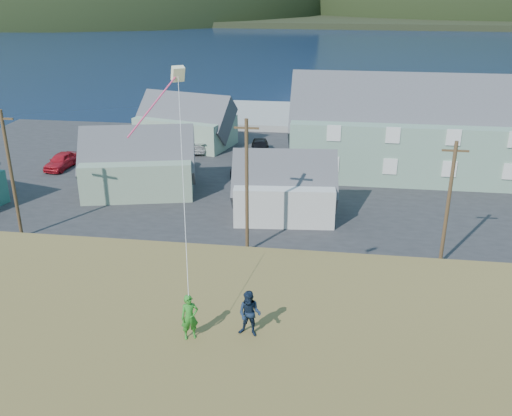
{
  "coord_description": "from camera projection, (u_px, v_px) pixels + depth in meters",
  "views": [
    {
      "loc": [
        4.63,
        -32.96,
        17.68
      ],
      "look_at": [
        1.65,
        -11.63,
        8.8
      ],
      "focal_mm": 40.0,
      "sensor_mm": 36.0,
      "label": 1
    }
  ],
  "objects": [
    {
      "name": "grass_strip",
      "position": [
        251.0,
        278.0,
        35.66
      ],
      "size": [
        110.0,
        8.0,
        0.1
      ],
      "primitive_type": "cube",
      "color": "#4C3D19",
      "rests_on": "ground"
    },
    {
      "name": "shed_palegreen_near",
      "position": [
        138.0,
        164.0,
        48.63
      ],
      "size": [
        10.68,
        7.97,
        6.97
      ],
      "rotation": [
        0.0,
        0.0,
        0.23
      ],
      "color": "gray",
      "rests_on": "waterfront_lot"
    },
    {
      "name": "far_hills",
      "position": [
        402.0,
        7.0,
        287.96
      ],
      "size": [
        760.0,
        265.0,
        143.0
      ],
      "color": "black",
      "rests_on": "ground"
    },
    {
      "name": "shed_palegreen_far",
      "position": [
        185.0,
        122.0,
        62.12
      ],
      "size": [
        11.51,
        8.31,
        6.97
      ],
      "rotation": [
        0.0,
        0.0,
        -0.26
      ],
      "color": "gray",
      "rests_on": "waterfront_lot"
    },
    {
      "name": "kite_flyer_navy",
      "position": [
        250.0,
        314.0,
        17.56
      ],
      "size": [
        0.83,
        0.69,
        1.53
      ],
      "primitive_type": "imported",
      "rotation": [
        0.0,
        0.0,
        -0.16
      ],
      "color": "#142137",
      "rests_on": "hillside"
    },
    {
      "name": "utility_poles",
      "position": [
        221.0,
        189.0,
        37.46
      ],
      "size": [
        29.44,
        0.24,
        9.26
      ],
      "color": "#47331E",
      "rests_on": "waterfront_lot"
    },
    {
      "name": "kite_flyer_green",
      "position": [
        190.0,
        317.0,
        17.43
      ],
      "size": [
        0.64,
        0.55,
        1.49
      ],
      "primitive_type": "imported",
      "rotation": [
        0.0,
        0.0,
        0.44
      ],
      "color": "#277B21",
      "rests_on": "hillside"
    },
    {
      "name": "shed_white",
      "position": [
        284.0,
        187.0,
        43.79
      ],
      "size": [
        8.41,
        5.98,
        6.36
      ],
      "rotation": [
        0.0,
        0.0,
        0.09
      ],
      "color": "beige",
      "rests_on": "waterfront_lot"
    },
    {
      "name": "parked_cars",
      "position": [
        191.0,
        152.0,
        57.78
      ],
      "size": [
        26.05,
        13.63,
        1.58
      ],
      "color": "gray",
      "rests_on": "waterfront_lot"
    },
    {
      "name": "lodge",
      "position": [
        466.0,
        131.0,
        52.02
      ],
      "size": [
        32.19,
        9.16,
        11.31
      ],
      "rotation": [
        0.0,
        0.0,
        0.0
      ],
      "color": "gray",
      "rests_on": "waterfront_lot"
    },
    {
      "name": "kite_rig",
      "position": [
        174.0,
        81.0,
        20.86
      ],
      "size": [
        1.51,
        3.46,
        8.59
      ],
      "color": "beige",
      "rests_on": "ground"
    },
    {
      "name": "waterfront_lot",
      "position": [
        281.0,
        178.0,
        53.05
      ],
      "size": [
        72.0,
        36.0,
        0.12
      ],
      "primitive_type": "cube",
      "color": "#28282B",
      "rests_on": "ground"
    },
    {
      "name": "wharf",
      "position": [
        253.0,
        115.0,
        74.73
      ],
      "size": [
        26.0,
        14.0,
        0.9
      ],
      "primitive_type": "cube",
      "color": "gray",
      "rests_on": "ground"
    },
    {
      "name": "far_shore",
      "position": [
        333.0,
        4.0,
        339.25
      ],
      "size": [
        900.0,
        320.0,
        2.0
      ],
      "primitive_type": "cube",
      "color": "black",
      "rests_on": "ground"
    },
    {
      "name": "ground",
      "position": [
        256.0,
        263.0,
        37.51
      ],
      "size": [
        900.0,
        900.0,
        0.0
      ],
      "primitive_type": "plane",
      "color": "#0A1638",
      "rests_on": "ground"
    }
  ]
}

